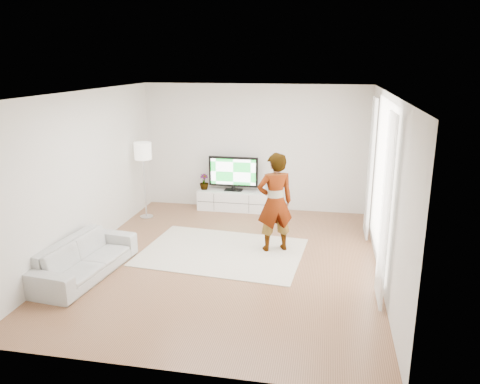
% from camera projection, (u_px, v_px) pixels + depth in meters
% --- Properties ---
extents(floor, '(6.00, 6.00, 0.00)m').
position_uv_depth(floor, '(226.00, 260.00, 7.97)').
color(floor, '#936242').
rests_on(floor, ground).
extents(ceiling, '(6.00, 6.00, 0.00)m').
position_uv_depth(ceiling, '(225.00, 93.00, 7.21)').
color(ceiling, white).
rests_on(ceiling, wall_back).
extents(wall_left, '(0.02, 6.00, 2.80)m').
position_uv_depth(wall_left, '(84.00, 174.00, 8.03)').
color(wall_left, silver).
rests_on(wall_left, floor).
extents(wall_right, '(0.02, 6.00, 2.80)m').
position_uv_depth(wall_right, '(385.00, 188.00, 7.14)').
color(wall_right, silver).
rests_on(wall_right, floor).
extents(wall_back, '(5.00, 0.02, 2.80)m').
position_uv_depth(wall_back, '(255.00, 148.00, 10.42)').
color(wall_back, silver).
rests_on(wall_back, floor).
extents(wall_front, '(5.00, 0.02, 2.80)m').
position_uv_depth(wall_front, '(163.00, 253.00, 4.75)').
color(wall_front, silver).
rests_on(wall_front, floor).
extents(window, '(0.01, 2.60, 2.50)m').
position_uv_depth(window, '(382.00, 180.00, 7.41)').
color(window, white).
rests_on(window, wall_right).
extents(curtain_near, '(0.04, 0.70, 2.60)m').
position_uv_depth(curtain_near, '(386.00, 211.00, 6.23)').
color(curtain_near, white).
rests_on(curtain_near, floor).
extents(curtain_far, '(0.04, 0.70, 2.60)m').
position_uv_depth(curtain_far, '(370.00, 168.00, 8.68)').
color(curtain_far, white).
rests_on(curtain_far, floor).
extents(media_console, '(1.59, 0.45, 0.45)m').
position_uv_depth(media_console, '(233.00, 200.00, 10.60)').
color(media_console, white).
rests_on(media_console, floor).
extents(television, '(1.11, 0.22, 0.78)m').
position_uv_depth(television, '(233.00, 172.00, 10.45)').
color(television, black).
rests_on(television, media_console).
extents(game_console, '(0.08, 0.18, 0.24)m').
position_uv_depth(game_console, '(264.00, 187.00, 10.38)').
color(game_console, white).
rests_on(game_console, media_console).
extents(potted_plant, '(0.26, 0.26, 0.36)m').
position_uv_depth(potted_plant, '(204.00, 182.00, 10.61)').
color(potted_plant, '#3F7238').
rests_on(potted_plant, media_console).
extents(rug, '(2.94, 2.24, 0.01)m').
position_uv_depth(rug, '(222.00, 252.00, 8.29)').
color(rug, beige).
rests_on(rug, floor).
extents(player, '(0.76, 0.65, 1.77)m').
position_uv_depth(player, '(275.00, 202.00, 8.15)').
color(player, '#334772').
rests_on(player, rug).
extents(sofa, '(0.98, 2.04, 0.58)m').
position_uv_depth(sofa, '(85.00, 258.00, 7.35)').
color(sofa, silver).
rests_on(sofa, floor).
extents(floor_lamp, '(0.36, 0.36, 1.63)m').
position_uv_depth(floor_lamp, '(143.00, 154.00, 9.80)').
color(floor_lamp, silver).
rests_on(floor_lamp, floor).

